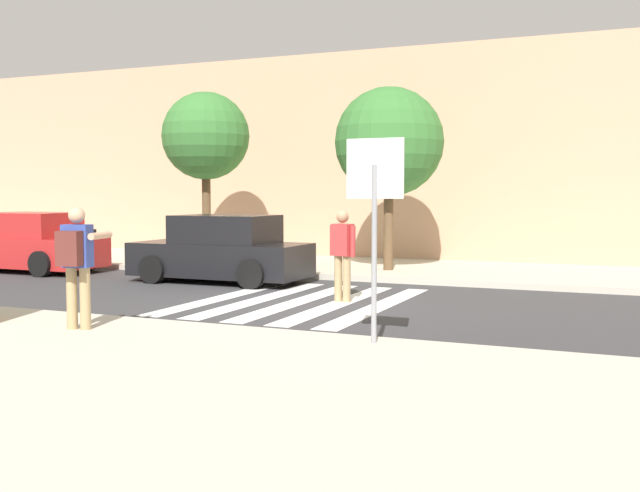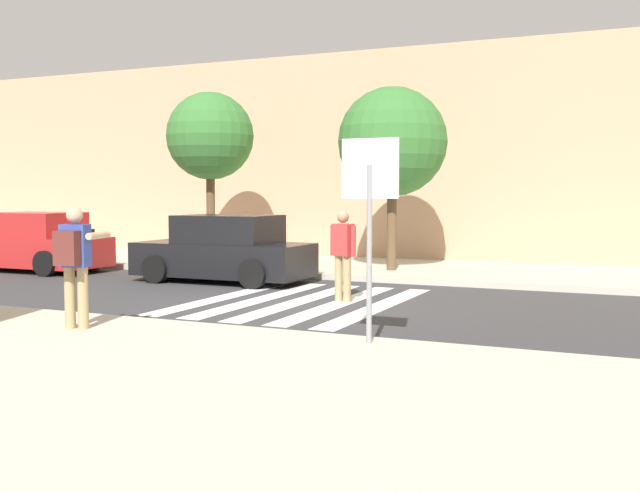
# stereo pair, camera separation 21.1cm
# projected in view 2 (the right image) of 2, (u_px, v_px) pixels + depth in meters

# --- Properties ---
(ground_plane) EXTENTS (120.00, 120.00, 0.00)m
(ground_plane) POSITION_uv_depth(u_px,v_px,m) (295.00, 303.00, 14.04)
(ground_plane) COLOR #38383A
(sidewalk_near) EXTENTS (60.00, 6.00, 0.14)m
(sidewalk_near) POSITION_uv_depth(u_px,v_px,m) (53.00, 371.00, 8.39)
(sidewalk_near) COLOR beige
(sidewalk_near) RESTS_ON ground
(sidewalk_far) EXTENTS (60.00, 4.80, 0.14)m
(sidewalk_far) POSITION_uv_depth(u_px,v_px,m) (396.00, 269.00, 19.49)
(sidewalk_far) COLOR beige
(sidewalk_far) RESTS_ON ground
(building_facade_far) EXTENTS (56.00, 4.00, 6.26)m
(building_facade_far) POSITION_uv_depth(u_px,v_px,m) (442.00, 158.00, 23.28)
(building_facade_far) COLOR tan
(building_facade_far) RESTS_ON ground
(crosswalk_stripe_0) EXTENTS (0.44, 5.20, 0.01)m
(crosswalk_stripe_0) POSITION_uv_depth(u_px,v_px,m) (227.00, 296.00, 14.87)
(crosswalk_stripe_0) COLOR silver
(crosswalk_stripe_0) RESTS_ON ground
(crosswalk_stripe_1) EXTENTS (0.44, 5.20, 0.01)m
(crosswalk_stripe_1) POSITION_uv_depth(u_px,v_px,m) (263.00, 299.00, 14.55)
(crosswalk_stripe_1) COLOR silver
(crosswalk_stripe_1) RESTS_ON ground
(crosswalk_stripe_2) EXTENTS (0.44, 5.20, 0.01)m
(crosswalk_stripe_2) POSITION_uv_depth(u_px,v_px,m) (300.00, 301.00, 14.22)
(crosswalk_stripe_2) COLOR silver
(crosswalk_stripe_2) RESTS_ON ground
(crosswalk_stripe_3) EXTENTS (0.44, 5.20, 0.01)m
(crosswalk_stripe_3) POSITION_uv_depth(u_px,v_px,m) (339.00, 304.00, 13.89)
(crosswalk_stripe_3) COLOR silver
(crosswalk_stripe_3) RESTS_ON ground
(crosswalk_stripe_4) EXTENTS (0.44, 5.20, 0.01)m
(crosswalk_stripe_4) POSITION_uv_depth(u_px,v_px,m) (379.00, 306.00, 13.57)
(crosswalk_stripe_4) COLOR silver
(crosswalk_stripe_4) RESTS_ON ground
(stop_sign) EXTENTS (0.76, 0.08, 2.61)m
(stop_sign) POSITION_uv_depth(u_px,v_px,m) (370.00, 194.00, 9.47)
(stop_sign) COLOR gray
(stop_sign) RESTS_ON sidewalk_near
(photographer_with_backpack) EXTENTS (0.70, 0.92, 1.72)m
(photographer_with_backpack) POSITION_uv_depth(u_px,v_px,m) (75.00, 257.00, 10.51)
(photographer_with_backpack) COLOR tan
(photographer_with_backpack) RESTS_ON sidewalk_near
(pedestrian_crossing) EXTENTS (0.56, 0.33, 1.72)m
(pedestrian_crossing) POSITION_uv_depth(u_px,v_px,m) (343.00, 251.00, 14.06)
(pedestrian_crossing) COLOR tan
(pedestrian_crossing) RESTS_ON ground
(parked_car_red) EXTENTS (4.10, 1.92, 1.55)m
(parked_car_red) POSITION_uv_depth(u_px,v_px,m) (33.00, 244.00, 19.67)
(parked_car_red) COLOR red
(parked_car_red) RESTS_ON ground
(parked_car_black) EXTENTS (4.10, 1.92, 1.55)m
(parked_car_black) POSITION_uv_depth(u_px,v_px,m) (224.00, 251.00, 17.28)
(parked_car_black) COLOR black
(parked_car_black) RESTS_ON ground
(street_tree_west) EXTENTS (2.41, 2.41, 4.69)m
(street_tree_west) POSITION_uv_depth(u_px,v_px,m) (210.00, 137.00, 20.58)
(street_tree_west) COLOR brown
(street_tree_west) RESTS_ON sidewalk_far
(street_tree_center) EXTENTS (2.70, 2.70, 4.53)m
(street_tree_center) POSITION_uv_depth(u_px,v_px,m) (392.00, 142.00, 18.41)
(street_tree_center) COLOR brown
(street_tree_center) RESTS_ON sidewalk_far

